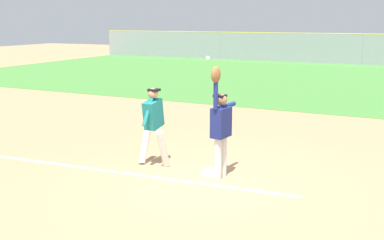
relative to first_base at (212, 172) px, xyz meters
name	(u,v)px	position (x,y,z in m)	size (l,w,h in m)	color
ground_plane	(207,184)	(0.14, -0.57, -0.04)	(81.94, 81.94, 0.00)	tan
outfield_grass	(341,80)	(0.14, 16.90, -0.04)	(43.00, 19.06, 0.01)	#478438
chalk_foul_line	(35,161)	(-4.00, -0.90, -0.04)	(12.00, 0.10, 0.01)	white
first_base	(212,172)	(0.00, 0.00, 0.00)	(0.38, 0.38, 0.08)	white
fielder	(220,124)	(0.22, -0.12, 1.08)	(0.32, 0.90, 2.28)	silver
runner	(153,121)	(-1.40, 0.02, 0.96)	(0.71, 0.84, 1.72)	white
baseball	(208,58)	(-0.20, 0.21, 2.35)	(0.07, 0.07, 0.07)	white
outfield_fence	(363,49)	(0.14, 26.43, 1.05)	(43.08, 0.08, 2.18)	#93999E
parked_car_red	(310,50)	(-4.40, 30.85, 0.63)	(4.57, 2.47, 1.25)	#B21E1E
parked_car_blue	(371,52)	(0.33, 30.72, 0.63)	(4.54, 2.40, 1.25)	#23389E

